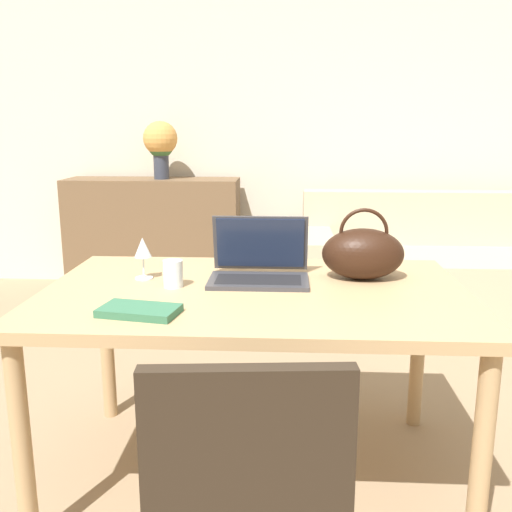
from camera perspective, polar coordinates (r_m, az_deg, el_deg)
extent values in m
cube|color=beige|center=(4.71, 2.67, 13.46)|extent=(10.00, 0.06, 2.70)
cube|color=tan|center=(2.03, -0.15, -3.84)|extent=(1.50, 0.96, 0.04)
cylinder|color=tan|center=(1.97, -22.38, -17.15)|extent=(0.06, 0.06, 0.70)
cylinder|color=tan|center=(1.89, 21.60, -18.46)|extent=(0.06, 0.06, 0.70)
cylinder|color=tan|center=(2.67, -14.70, -8.48)|extent=(0.06, 0.06, 0.70)
cylinder|color=tan|center=(2.61, 15.89, -9.05)|extent=(0.06, 0.06, 0.70)
cube|color=#2D2319|center=(1.49, -0.93, -23.76)|extent=(0.48, 0.48, 0.05)
cube|color=#2D2319|center=(1.19, -0.84, -20.40)|extent=(0.42, 0.08, 0.42)
cube|color=#C1B293|center=(4.30, 17.64, -2.45)|extent=(1.92, 0.90, 0.42)
cube|color=#C1B293|center=(4.55, 16.92, 3.71)|extent=(1.92, 0.20, 0.40)
cube|color=#C1B293|center=(4.15, 6.15, -1.45)|extent=(0.20, 0.90, 0.56)
cube|color=brown|center=(4.62, -10.17, 2.05)|extent=(1.35, 0.40, 0.90)
cube|color=#38383D|center=(2.10, 0.26, -2.53)|extent=(0.37, 0.22, 0.02)
cube|color=black|center=(2.09, 0.25, -2.34)|extent=(0.31, 0.14, 0.00)
cube|color=#38383D|center=(2.21, 0.45, 1.31)|extent=(0.37, 0.06, 0.22)
cube|color=#19233D|center=(2.20, 0.44, 1.31)|extent=(0.34, 0.05, 0.20)
cylinder|color=silver|center=(2.06, -8.29, -1.76)|extent=(0.07, 0.07, 0.10)
cylinder|color=silver|center=(2.20, -11.13, -2.17)|extent=(0.07, 0.07, 0.01)
cylinder|color=silver|center=(2.19, -11.18, -1.10)|extent=(0.01, 0.01, 0.08)
cone|color=silver|center=(2.17, -11.26, 0.85)|extent=(0.06, 0.06, 0.07)
ellipsoid|color=black|center=(2.17, 10.64, 0.20)|extent=(0.31, 0.19, 0.19)
torus|color=black|center=(2.16, 10.73, 2.33)|extent=(0.18, 0.01, 0.18)
cylinder|color=#333847|center=(4.52, -9.45, 8.94)|extent=(0.12, 0.12, 0.21)
sphere|color=#3D6B38|center=(4.51, -9.52, 10.86)|extent=(0.20, 0.20, 0.20)
sphere|color=#D6994C|center=(4.51, -9.55, 11.53)|extent=(0.26, 0.26, 0.26)
cube|color=#336B4C|center=(1.79, -11.59, -5.38)|extent=(0.26, 0.18, 0.02)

